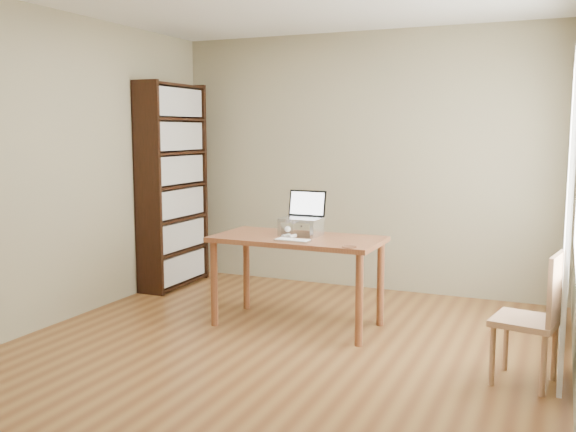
% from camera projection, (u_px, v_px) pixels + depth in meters
% --- Properties ---
extents(room, '(4.04, 4.54, 2.64)m').
position_uv_depth(room, '(275.00, 176.00, 4.46)').
color(room, brown).
rests_on(room, ground).
extents(bookshelf, '(0.30, 0.90, 2.10)m').
position_uv_depth(bookshelf, '(173.00, 186.00, 6.63)').
color(bookshelf, black).
rests_on(bookshelf, ground).
extents(curtains, '(0.03, 1.90, 2.25)m').
position_uv_depth(curtains, '(569.00, 195.00, 4.45)').
color(curtains, white).
rests_on(curtains, ground).
extents(desk, '(1.39, 0.71, 0.75)m').
position_uv_depth(desk, '(297.00, 249.00, 5.28)').
color(desk, brown).
rests_on(desk, ground).
extents(laptop_stand, '(0.32, 0.25, 0.13)m').
position_uv_depth(laptop_stand, '(301.00, 226.00, 5.33)').
color(laptop_stand, silver).
rests_on(laptop_stand, desk).
extents(laptop, '(0.33, 0.28, 0.23)m').
position_uv_depth(laptop, '(304.00, 212.00, 5.37)').
color(laptop, silver).
rests_on(laptop, laptop_stand).
extents(keyboard, '(0.29, 0.13, 0.02)m').
position_uv_depth(keyboard, '(293.00, 240.00, 5.04)').
color(keyboard, silver).
rests_on(keyboard, desk).
extents(coaster, '(0.11, 0.11, 0.01)m').
position_uv_depth(coaster, '(349.00, 247.00, 4.79)').
color(coaster, '#53311C').
rests_on(coaster, desk).
extents(cat, '(0.26, 0.49, 0.16)m').
position_uv_depth(cat, '(301.00, 226.00, 5.36)').
color(cat, '#4B433A').
rests_on(cat, desk).
extents(chair, '(0.45, 0.45, 0.87)m').
position_uv_depth(chair, '(537.00, 314.00, 4.05)').
color(chair, tan).
rests_on(chair, ground).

